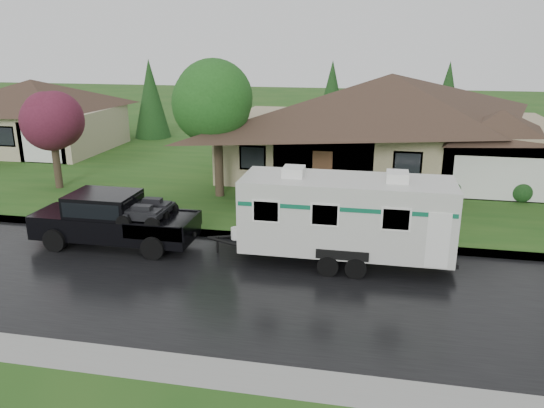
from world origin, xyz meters
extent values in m
plane|color=#204E18|center=(0.00, 0.00, 0.00)|extent=(140.00, 140.00, 0.00)
cube|color=black|center=(0.00, -2.00, 0.01)|extent=(140.00, 8.00, 0.01)
cube|color=gray|center=(0.00, 2.25, 0.07)|extent=(140.00, 0.50, 0.15)
cube|color=#204E18|center=(0.00, 15.00, 0.07)|extent=(140.00, 26.00, 0.15)
cube|color=#9C8B6A|center=(2.00, 14.00, 1.65)|extent=(18.00, 10.00, 3.00)
pyramid|color=#33241C|center=(2.00, 14.00, 5.75)|extent=(19.44, 10.80, 2.60)
cube|color=#9C8B6A|center=(7.40, 11.00, 1.50)|extent=(5.76, 4.00, 2.70)
cube|color=#C0B58F|center=(-22.00, 16.00, 1.55)|extent=(10.00, 8.00, 2.80)
pyramid|color=#33241C|center=(-22.00, 16.00, 4.95)|extent=(10.80, 8.64, 2.00)
cube|color=#C0B58F|center=(-19.00, 14.00, 1.41)|extent=(3.20, 4.00, 2.52)
cylinder|color=#382B1E|center=(-6.13, 7.29, 1.56)|extent=(0.43, 0.43, 2.83)
sphere|color=#266420|center=(-6.13, 7.29, 4.66)|extent=(3.91, 3.91, 3.91)
cylinder|color=#382B1E|center=(-14.79, 7.09, 1.29)|extent=(0.38, 0.38, 2.28)
sphere|color=maroon|center=(-14.79, 7.09, 3.78)|extent=(3.14, 3.14, 3.14)
sphere|color=#143814|center=(-4.30, 9.30, 0.65)|extent=(1.00, 1.00, 1.00)
sphere|color=#143814|center=(-1.15, 9.30, 0.65)|extent=(1.00, 1.00, 1.00)
sphere|color=#143814|center=(2.00, 9.30, 0.65)|extent=(1.00, 1.00, 1.00)
sphere|color=#143814|center=(5.15, 9.30, 0.65)|extent=(1.00, 1.00, 1.00)
sphere|color=#143814|center=(8.30, 9.30, 0.65)|extent=(1.00, 1.00, 1.00)
cube|color=black|center=(-8.23, 0.55, 0.80)|extent=(6.14, 2.05, 0.88)
cube|color=black|center=(-10.48, 0.55, 1.08)|extent=(1.64, 2.00, 0.36)
cube|color=black|center=(-8.64, 0.55, 1.59)|extent=(2.46, 1.93, 0.92)
cube|color=black|center=(-8.64, 0.55, 1.64)|extent=(2.25, 1.97, 0.56)
cube|color=black|center=(-6.29, 0.55, 1.00)|extent=(2.25, 1.95, 0.06)
cylinder|color=black|center=(-10.18, -0.46, 0.43)|extent=(0.86, 0.33, 0.86)
cylinder|color=black|center=(-10.18, 1.55, 0.43)|extent=(0.86, 0.33, 0.86)
cylinder|color=black|center=(-6.29, -0.46, 0.43)|extent=(0.86, 0.33, 0.86)
cylinder|color=black|center=(-6.29, 1.55, 0.43)|extent=(0.86, 0.33, 0.86)
cube|color=silver|center=(0.47, 0.55, 1.82)|extent=(7.17, 2.46, 2.51)
cube|color=black|center=(0.47, 0.55, 0.41)|extent=(7.58, 1.23, 0.14)
cube|color=#0D5F41|center=(0.47, 0.55, 2.37)|extent=(7.03, 2.48, 0.14)
cube|color=white|center=(-1.38, 0.55, 3.24)|extent=(0.72, 0.82, 0.33)
cube|color=white|center=(2.11, 0.55, 3.24)|extent=(0.72, 0.82, 0.33)
cylinder|color=black|center=(0.01, -0.66, 0.36)|extent=(0.72, 0.25, 0.72)
cylinder|color=black|center=(0.01, 1.76, 0.36)|extent=(0.72, 0.25, 0.72)
cylinder|color=black|center=(0.93, -0.66, 0.36)|extent=(0.72, 0.25, 0.72)
cylinder|color=black|center=(0.93, 1.76, 0.36)|extent=(0.72, 0.25, 0.72)
camera|label=1|loc=(1.36, -16.95, 7.61)|focal=35.00mm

